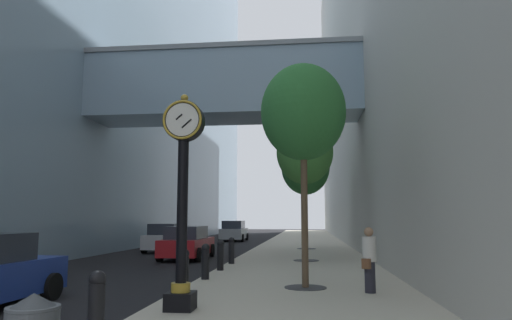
{
  "coord_description": "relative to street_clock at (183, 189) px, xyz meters",
  "views": [
    {
      "loc": [
        3.3,
        -2.8,
        1.94
      ],
      "look_at": [
        0.91,
        18.84,
        4.71
      ],
      "focal_mm": 32.35,
      "sensor_mm": 36.0,
      "label": 1
    }
  ],
  "objects": [
    {
      "name": "building_block_left",
      "position": [
        -13.03,
        23.58,
        16.41
      ],
      "size": [
        23.16,
        80.0,
        38.03
      ],
      "color": "#849EB2",
      "rests_on": "ground"
    },
    {
      "name": "car_silver_near",
      "position": [
        -3.86,
        30.95,
        -1.7
      ],
      "size": [
        2.12,
        4.49,
        1.74
      ],
      "color": "#B7BABF",
      "rests_on": "ground"
    },
    {
      "name": "pedestrian_walking",
      "position": [
        4.02,
        2.6,
        -1.57
      ],
      "size": [
        0.46,
        0.52,
        1.59
      ],
      "color": "#23232D",
      "rests_on": "sidewalk_right"
    },
    {
      "name": "bollard_nearest",
      "position": [
        -0.53,
        -2.59,
        -1.85
      ],
      "size": [
        0.25,
        0.25,
        1.05
      ],
      "color": "black",
      "rests_on": "sidewalk_right"
    },
    {
      "name": "car_red_trailing",
      "position": [
        -3.25,
        12.85,
        -1.77
      ],
      "size": [
        2.0,
        4.44,
        1.57
      ],
      "color": "#AD191E",
      "rests_on": "ground"
    },
    {
      "name": "street_tree_near",
      "position": [
        2.45,
        3.25,
        2.26
      ],
      "size": [
        2.32,
        2.32,
        6.03
      ],
      "color": "#333335",
      "rests_on": "sidewalk_right"
    },
    {
      "name": "ground_plane",
      "position": [
        -0.78,
        20.64,
        -2.54
      ],
      "size": [
        110.0,
        110.0,
        0.0
      ],
      "primitive_type": "plane",
      "color": "black",
      "rests_on": "ground"
    },
    {
      "name": "street_tree_mid_far",
      "position": [
        2.45,
        18.96,
        2.5
      ],
      "size": [
        2.94,
        2.94,
        6.61
      ],
      "color": "#333335",
      "rests_on": "sidewalk_right"
    },
    {
      "name": "street_tree_mid_near",
      "position": [
        2.45,
        11.11,
        2.3
      ],
      "size": [
        2.5,
        2.5,
        6.17
      ],
      "color": "#333335",
      "rests_on": "sidewalk_right"
    },
    {
      "name": "street_clock",
      "position": [
        0.0,
        0.0,
        0.0
      ],
      "size": [
        0.84,
        0.55,
        4.38
      ],
      "color": "black",
      "rests_on": "sidewalk_right"
    },
    {
      "name": "sidewalk_right",
      "position": [
        2.24,
        23.64,
        -2.47
      ],
      "size": [
        6.04,
        80.0,
        0.14
      ],
      "primitive_type": "cube",
      "color": "#BCB29E",
      "rests_on": "ground"
    },
    {
      "name": "bollard_third",
      "position": [
        -0.53,
        2.23,
        -1.85
      ],
      "size": [
        0.25,
        0.25,
        1.05
      ],
      "color": "black",
      "rests_on": "sidewalk_right"
    },
    {
      "name": "car_white_mid",
      "position": [
        -5.67,
        17.57,
        -1.75
      ],
      "size": [
        2.09,
        4.2,
        1.64
      ],
      "color": "silver",
      "rests_on": "ground"
    },
    {
      "name": "bollard_fifth",
      "position": [
        -0.53,
        7.04,
        -1.85
      ],
      "size": [
        0.25,
        0.25,
        1.05
      ],
      "color": "black",
      "rests_on": "sidewalk_right"
    },
    {
      "name": "bollard_fourth",
      "position": [
        -0.53,
        4.64,
        -1.85
      ],
      "size": [
        0.25,
        0.25,
        1.05
      ],
      "color": "black",
      "rests_on": "sidewalk_right"
    },
    {
      "name": "bollard_sixth",
      "position": [
        -0.53,
        9.45,
        -1.85
      ],
      "size": [
        0.25,
        0.25,
        1.05
      ],
      "color": "black",
      "rests_on": "sidewalk_right"
    }
  ]
}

